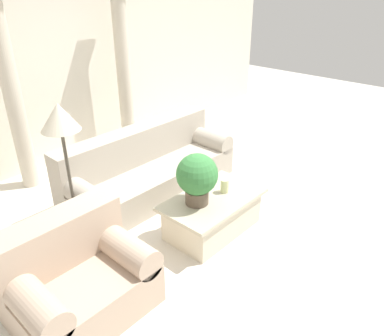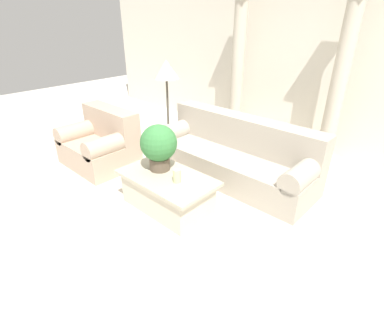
# 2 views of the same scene
# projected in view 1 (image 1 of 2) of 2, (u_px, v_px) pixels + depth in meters

# --- Properties ---
(ground_plane) EXTENTS (16.00, 16.00, 0.00)m
(ground_plane) POSITION_uv_depth(u_px,v_px,m) (196.00, 218.00, 4.63)
(ground_plane) COLOR silver
(wall_back) EXTENTS (10.00, 0.06, 3.20)m
(wall_back) POSITION_uv_depth(u_px,v_px,m) (59.00, 57.00, 5.55)
(wall_back) COLOR silver
(wall_back) RESTS_ON ground_plane
(sofa_long) EXTENTS (2.46, 0.86, 0.88)m
(sofa_long) POSITION_uv_depth(u_px,v_px,m) (149.00, 169.00, 5.06)
(sofa_long) COLOR #ADA393
(sofa_long) RESTS_ON ground_plane
(loveseat) EXTENTS (1.14, 0.86, 0.88)m
(loveseat) POSITION_uv_depth(u_px,v_px,m) (76.00, 277.00, 3.22)
(loveseat) COLOR tan
(loveseat) RESTS_ON ground_plane
(coffee_table) EXTENTS (1.20, 0.70, 0.44)m
(coffee_table) POSITION_uv_depth(u_px,v_px,m) (213.00, 214.00, 4.31)
(coffee_table) COLOR beige
(coffee_table) RESTS_ON ground_plane
(potted_plant) EXTENTS (0.45, 0.45, 0.58)m
(potted_plant) POSITION_uv_depth(u_px,v_px,m) (197.00, 177.00, 3.97)
(potted_plant) COLOR brown
(potted_plant) RESTS_ON coffee_table
(pillar_candle) EXTENTS (0.09, 0.09, 0.16)m
(pillar_candle) POSITION_uv_depth(u_px,v_px,m) (225.00, 186.00, 4.29)
(pillar_candle) COLOR beige
(pillar_candle) RESTS_ON coffee_table
(floor_lamp) EXTENTS (0.39, 0.39, 1.58)m
(floor_lamp) POSITION_uv_depth(u_px,v_px,m) (60.00, 124.00, 3.70)
(floor_lamp) COLOR #4C473D
(floor_lamp) RESTS_ON ground_plane
(column_left) EXTENTS (0.32, 0.32, 2.53)m
(column_left) POSITION_uv_depth(u_px,v_px,m) (13.00, 96.00, 4.80)
(column_left) COLOR beige
(column_left) RESTS_ON ground_plane
(column_right) EXTENTS (0.32, 0.32, 2.53)m
(column_right) POSITION_uv_depth(u_px,v_px,m) (124.00, 73.00, 5.99)
(column_right) COLOR beige
(column_right) RESTS_ON ground_plane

